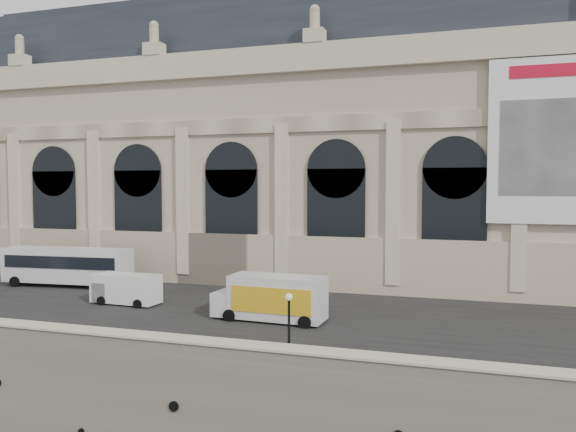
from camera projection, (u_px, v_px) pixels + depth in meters
name	position (u px, v px, depth m)	size (l,w,h in m)	color
quay	(310.00, 295.00, 64.31)	(160.00, 70.00, 6.00)	gray
street	(239.00, 306.00, 44.15)	(160.00, 24.00, 0.06)	#2D2D2D
parapet	(147.00, 345.00, 31.36)	(160.00, 1.40, 1.21)	gray
museum	(247.00, 147.00, 61.25)	(69.00, 18.70, 29.10)	beige
bus_left	(67.00, 265.00, 52.60)	(12.61, 3.75, 3.66)	silver
van_c	(124.00, 289.00, 44.89)	(5.59, 2.48, 2.45)	white
box_truck	(271.00, 298.00, 39.34)	(8.13, 3.18, 3.23)	silver
lamp_right	(289.00, 329.00, 29.86)	(0.39, 0.39, 3.81)	black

